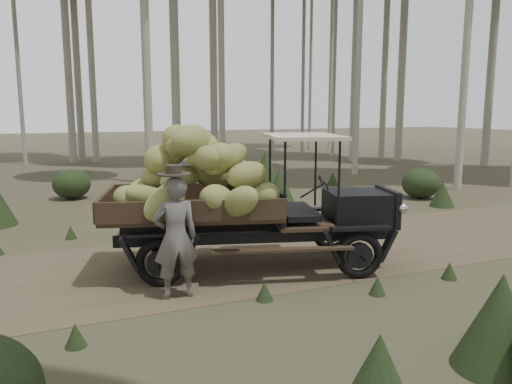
{
  "coord_description": "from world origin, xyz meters",
  "views": [
    {
      "loc": [
        -3.01,
        -8.7,
        2.86
      ],
      "look_at": [
        0.44,
        -0.55,
        1.4
      ],
      "focal_mm": 35.0,
      "sensor_mm": 36.0,
      "label": 1
    }
  ],
  "objects": [
    {
      "name": "ground",
      "position": [
        0.0,
        0.0,
        0.0
      ],
      "size": [
        120.0,
        120.0,
        0.0
      ],
      "primitive_type": "plane",
      "color": "#473D2B",
      "rests_on": "ground"
    },
    {
      "name": "dirt_track",
      "position": [
        0.0,
        0.0,
        0.0
      ],
      "size": [
        70.0,
        4.0,
        0.01
      ],
      "primitive_type": "cube",
      "color": "brown",
      "rests_on": "ground"
    },
    {
      "name": "undergrowth",
      "position": [
        0.28,
        -1.8,
        0.56
      ],
      "size": [
        18.74,
        20.77,
        1.4
      ],
      "color": "#233319",
      "rests_on": "ground"
    },
    {
      "name": "banana_truck",
      "position": [
        -0.23,
        -0.39,
        1.57
      ],
      "size": [
        5.53,
        3.17,
        2.67
      ],
      "rotation": [
        0.0,
        0.0,
        -0.28
      ],
      "color": "black",
      "rests_on": "ground"
    },
    {
      "name": "farmer",
      "position": [
        -1.27,
        -1.46,
        0.97
      ],
      "size": [
        0.7,
        0.52,
        2.06
      ],
      "rotation": [
        0.0,
        0.0,
        3.12
      ],
      "color": "#55524E",
      "rests_on": "ground"
    }
  ]
}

